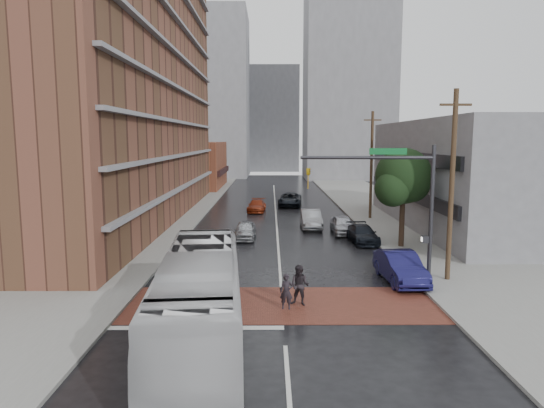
{
  "coord_description": "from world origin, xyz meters",
  "views": [
    {
      "loc": [
        -0.54,
        -20.79,
        7.49
      ],
      "look_at": [
        -0.44,
        8.85,
        3.5
      ],
      "focal_mm": 32.0,
      "sensor_mm": 36.0,
      "label": 1
    }
  ],
  "objects_px": {
    "pedestrian_a": "(286,292)",
    "car_travel_a": "(245,230)",
    "car_parked_near": "(400,267)",
    "transit_bus": "(200,298)",
    "car_parked_mid": "(363,234)",
    "car_travel_b": "(311,219)",
    "car_parked_far": "(343,225)",
    "suv_travel": "(290,200)",
    "pedestrian_b": "(300,285)",
    "car_travel_c": "(257,206)"
  },
  "relations": [
    {
      "from": "transit_bus",
      "to": "car_parked_mid",
      "type": "relative_size",
      "value": 2.78
    },
    {
      "from": "transit_bus",
      "to": "pedestrian_a",
      "type": "xyz_separation_m",
      "value": [
        3.31,
        3.42,
        -0.89
      ]
    },
    {
      "from": "pedestrian_b",
      "to": "car_parked_far",
      "type": "distance_m",
      "value": 17.34
    },
    {
      "from": "pedestrian_b",
      "to": "car_travel_c",
      "type": "xyz_separation_m",
      "value": [
        -2.76,
        28.54,
        -0.31
      ]
    },
    {
      "from": "pedestrian_a",
      "to": "car_parked_near",
      "type": "relative_size",
      "value": 0.33
    },
    {
      "from": "pedestrian_a",
      "to": "car_travel_b",
      "type": "height_order",
      "value": "pedestrian_a"
    },
    {
      "from": "pedestrian_b",
      "to": "car_travel_c",
      "type": "height_order",
      "value": "pedestrian_b"
    },
    {
      "from": "car_travel_a",
      "to": "pedestrian_a",
      "type": "bearing_deg",
      "value": -78.44
    },
    {
      "from": "pedestrian_a",
      "to": "car_travel_a",
      "type": "height_order",
      "value": "pedestrian_a"
    },
    {
      "from": "car_travel_a",
      "to": "suv_travel",
      "type": "bearing_deg",
      "value": 78.99
    },
    {
      "from": "transit_bus",
      "to": "car_travel_a",
      "type": "distance_m",
      "value": 18.64
    },
    {
      "from": "suv_travel",
      "to": "car_parked_near",
      "type": "bearing_deg",
      "value": -75.03
    },
    {
      "from": "pedestrian_a",
      "to": "car_parked_far",
      "type": "relative_size",
      "value": 0.38
    },
    {
      "from": "pedestrian_b",
      "to": "car_travel_b",
      "type": "relative_size",
      "value": 0.39
    },
    {
      "from": "transit_bus",
      "to": "car_parked_mid",
      "type": "height_order",
      "value": "transit_bus"
    },
    {
      "from": "car_travel_a",
      "to": "car_parked_near",
      "type": "xyz_separation_m",
      "value": [
        8.76,
        -11.05,
        0.14
      ]
    },
    {
      "from": "car_travel_c",
      "to": "suv_travel",
      "type": "xyz_separation_m",
      "value": [
        3.63,
        4.28,
        0.11
      ]
    },
    {
      "from": "car_parked_near",
      "to": "car_parked_far",
      "type": "relative_size",
      "value": 1.15
    },
    {
      "from": "car_travel_a",
      "to": "car_travel_b",
      "type": "bearing_deg",
      "value": 41.76
    },
    {
      "from": "pedestrian_a",
      "to": "car_travel_a",
      "type": "bearing_deg",
      "value": 105.43
    },
    {
      "from": "transit_bus",
      "to": "pedestrian_a",
      "type": "height_order",
      "value": "transit_bus"
    },
    {
      "from": "car_parked_near",
      "to": "car_parked_far",
      "type": "bearing_deg",
      "value": 91.31
    },
    {
      "from": "car_travel_a",
      "to": "suv_travel",
      "type": "xyz_separation_m",
      "value": [
        4.11,
        18.14,
        0.07
      ]
    },
    {
      "from": "pedestrian_a",
      "to": "car_travel_c",
      "type": "height_order",
      "value": "pedestrian_a"
    },
    {
      "from": "pedestrian_a",
      "to": "car_parked_near",
      "type": "height_order",
      "value": "car_parked_near"
    },
    {
      "from": "transit_bus",
      "to": "car_parked_near",
      "type": "distance_m",
      "value": 12.12
    },
    {
      "from": "transit_bus",
      "to": "car_travel_b",
      "type": "relative_size",
      "value": 2.57
    },
    {
      "from": "car_travel_a",
      "to": "car_travel_b",
      "type": "height_order",
      "value": "car_travel_b"
    },
    {
      "from": "transit_bus",
      "to": "suv_travel",
      "type": "bearing_deg",
      "value": 77.56
    },
    {
      "from": "transit_bus",
      "to": "pedestrian_a",
      "type": "distance_m",
      "value": 4.84
    },
    {
      "from": "car_parked_near",
      "to": "car_parked_mid",
      "type": "height_order",
      "value": "car_parked_near"
    },
    {
      "from": "pedestrian_b",
      "to": "suv_travel",
      "type": "xyz_separation_m",
      "value": [
        0.87,
        32.82,
        -0.2
      ]
    },
    {
      "from": "suv_travel",
      "to": "car_travel_b",
      "type": "bearing_deg",
      "value": -78.93
    },
    {
      "from": "car_travel_b",
      "to": "car_travel_c",
      "type": "bearing_deg",
      "value": 116.96
    },
    {
      "from": "pedestrian_a",
      "to": "pedestrian_b",
      "type": "bearing_deg",
      "value": 44.04
    },
    {
      "from": "car_travel_c",
      "to": "car_travel_b",
      "type": "bearing_deg",
      "value": -58.75
    },
    {
      "from": "car_travel_c",
      "to": "car_parked_near",
      "type": "height_order",
      "value": "car_parked_near"
    },
    {
      "from": "car_travel_b",
      "to": "car_parked_mid",
      "type": "xyz_separation_m",
      "value": [
        3.27,
        -5.79,
        -0.14
      ]
    },
    {
      "from": "transit_bus",
      "to": "car_travel_a",
      "type": "height_order",
      "value": "transit_bus"
    },
    {
      "from": "transit_bus",
      "to": "car_travel_c",
      "type": "bearing_deg",
      "value": 82.93
    },
    {
      "from": "transit_bus",
      "to": "suv_travel",
      "type": "xyz_separation_m",
      "value": [
        4.8,
        36.73,
        -0.95
      ]
    },
    {
      "from": "pedestrian_a",
      "to": "car_parked_near",
      "type": "distance_m",
      "value": 7.39
    },
    {
      "from": "car_parked_mid",
      "to": "car_parked_far",
      "type": "height_order",
      "value": "car_parked_far"
    },
    {
      "from": "transit_bus",
      "to": "suv_travel",
      "type": "relative_size",
      "value": 2.3
    },
    {
      "from": "transit_bus",
      "to": "pedestrian_a",
      "type": "bearing_deg",
      "value": 40.93
    },
    {
      "from": "car_travel_c",
      "to": "car_parked_far",
      "type": "relative_size",
      "value": 1.01
    },
    {
      "from": "car_travel_c",
      "to": "car_parked_far",
      "type": "xyz_separation_m",
      "value": [
        7.17,
        -11.77,
        0.1
      ]
    },
    {
      "from": "pedestrian_a",
      "to": "car_parked_mid",
      "type": "bearing_deg",
      "value": 72.25
    },
    {
      "from": "pedestrian_b",
      "to": "car_parked_mid",
      "type": "bearing_deg",
      "value": 88.83
    },
    {
      "from": "transit_bus",
      "to": "pedestrian_b",
      "type": "bearing_deg",
      "value": 39.85
    }
  ]
}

